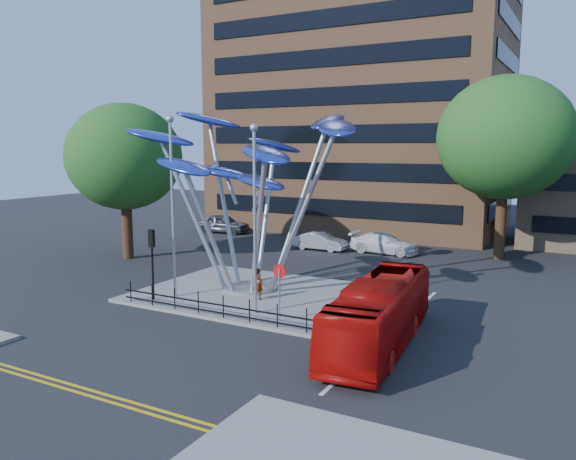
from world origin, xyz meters
The scene contains 18 objects.
ground centered at (0.00, 0.00, 0.00)m, with size 120.00×120.00×0.00m, color black.
traffic_island centered at (-1.00, 6.00, 0.07)m, with size 12.00×9.00×0.15m, color slate.
double_yellow_near centered at (0.00, -6.00, 0.01)m, with size 40.00×0.12×0.01m, color gold.
double_yellow_far centered at (0.00, -6.30, 0.01)m, with size 40.00×0.12×0.01m, color gold.
brick_tower centered at (-6.00, 32.00, 15.00)m, with size 25.00×15.00×30.00m, color #946340.
tree_right centered at (8.00, 22.00, 8.04)m, with size 8.80×8.80×12.11m.
tree_left centered at (-14.00, 10.00, 6.79)m, with size 7.60×7.60×10.32m.
leaf_sculpture centered at (-2.07, 6.68, 6.87)m, with size 12.72×9.54×9.51m.
street_lamp_left centered at (-4.50, 3.50, 5.36)m, with size 0.36×0.36×8.80m.
street_lamp_right centered at (0.50, 3.00, 5.09)m, with size 0.36×0.36×8.30m.
traffic_light_island centered at (-5.00, 2.50, 2.61)m, with size 0.28×0.18×3.42m.
no_entry_sign_island centered at (2.00, 2.52, 1.82)m, with size 0.60×0.10×2.45m.
pedestrian_railing_front centered at (-1.00, 1.70, 0.55)m, with size 10.00×0.06×1.00m.
red_bus centered at (6.60, 2.06, 1.28)m, with size 2.14×9.16×2.55m, color #AC0B07.
pedestrian centered at (-0.59, 4.94, 0.92)m, with size 0.56×0.37×1.54m, color gray.
parked_car_left centered at (-14.95, 22.41, 0.80)m, with size 1.89×4.71×1.60m, color #404347.
parked_car_mid centered at (-3.91, 18.98, 0.64)m, with size 1.36×3.91×1.29m, color #B6B9BE.
parked_car_right centered at (0.59, 20.02, 0.70)m, with size 1.97×4.86×1.41m, color silver.
Camera 1 is at (13.36, -17.50, 7.49)m, focal length 35.00 mm.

